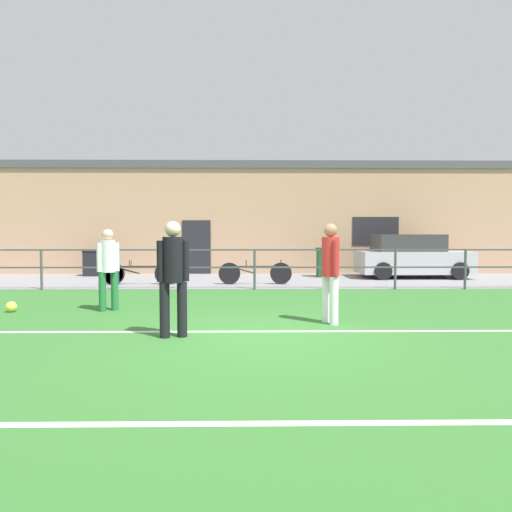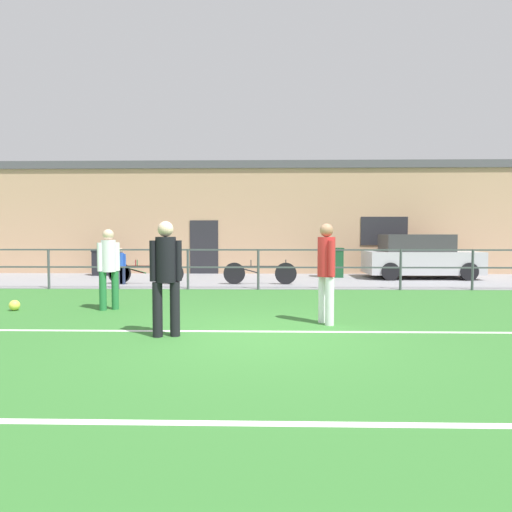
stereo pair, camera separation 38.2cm
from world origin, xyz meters
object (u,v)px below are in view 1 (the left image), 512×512
Objects in this scene: bicycle_parked_2 at (140,273)px; parked_car_red at (411,257)px; player_goalkeeper at (173,272)px; spectator_child at (115,264)px; bicycle_parked_1 at (255,273)px; player_winger at (108,265)px; bicycle_parked_0 at (139,273)px; trash_bin_1 at (93,263)px; player_striker at (330,267)px; soccer_ball_match at (11,307)px; trash_bin_0 at (326,262)px.

parked_car_red is at bearing 13.34° from bicycle_parked_2.
player_goalkeeper reaches higher than bicycle_parked_2.
spectator_child is 0.50× the size of bicycle_parked_1.
player_winger is (-1.73, 2.46, -0.06)m from player_goalkeeper.
bicycle_parked_0 is at bearing 180.00° from bicycle_parked_2.
parked_car_red is at bearing -3.80° from trash_bin_1.
player_striker is at bearing -170.36° from player_goalkeeper.
bicycle_parked_1 is (3.58, 0.00, -0.00)m from bicycle_parked_0.
trash_bin_1 is (-2.39, 2.93, 0.14)m from bicycle_parked_0.
parked_car_red is at bearing 21.15° from bicycle_parked_1.
parked_car_red is 6.01m from bicycle_parked_1.
spectator_child is at bearing -157.66° from player_striker.
soccer_ball_match is 7.90m from trash_bin_1.
player_goalkeeper is 11.66m from parked_car_red.
parked_car_red is (8.66, 6.92, -0.20)m from player_winger.
player_goalkeeper is 3.01m from player_winger.
bicycle_parked_1 reaches higher than soccer_ball_match.
trash_bin_1 is at bearing 97.16° from soccer_ball_match.
player_winger is at bearing -67.61° from player_goalkeeper.
bicycle_parked_0 is 3.79m from trash_bin_1.
player_winger is 11.09m from parked_car_red.
bicycle_parked_1 is at bearing -113.22° from player_goalkeeper.
trash_bin_0 reaches higher than trash_bin_1.
player_goalkeeper is 8.23× the size of soccer_ball_match.
bicycle_parked_1 is at bearing 176.47° from spectator_child.
player_goalkeeper is at bearing -72.68° from bicycle_parked_0.
trash_bin_0 is (6.19, 2.42, 0.18)m from bicycle_parked_0.
bicycle_parked_1 is (4.29, 0.12, -0.29)m from spectator_child.
bicycle_parked_2 is (-4.79, 6.15, -0.63)m from player_striker.
bicycle_parked_2 is (-3.53, 0.00, -0.00)m from bicycle_parked_1.
spectator_child reaches higher than bicycle_parked_0.
bicycle_parked_0 is (0.70, 0.12, -0.29)m from spectator_child.
soccer_ball_match is 10.56m from trash_bin_0.
bicycle_parked_0 is at bearing -85.46° from player_goalkeeper.
player_striker is at bearing 127.48° from spectator_child.
parked_car_red is at bearing -4.86° from trash_bin_0.
player_goalkeeper reaches higher than trash_bin_0.
spectator_child reaches higher than bicycle_parked_2.
trash_bin_1 is (-4.64, 10.15, -0.50)m from player_goalkeeper.
soccer_ball_match is at bearing -136.09° from trash_bin_0.
player_winger is 1.59× the size of trash_bin_0.
soccer_ball_match is 7.00m from bicycle_parked_1.
player_goalkeeper is 7.58m from bicycle_parked_2.
player_striker reaches higher than trash_bin_0.
spectator_child is 0.29× the size of parked_car_red.
trash_bin_0 reaches higher than bicycle_parked_0.
spectator_child is at bearing -178.42° from bicycle_parked_1.
player_goalkeeper reaches higher than trash_bin_1.
trash_bin_1 is at bearing 129.20° from bicycle_parked_0.
player_winger reaches higher than bicycle_parked_0.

